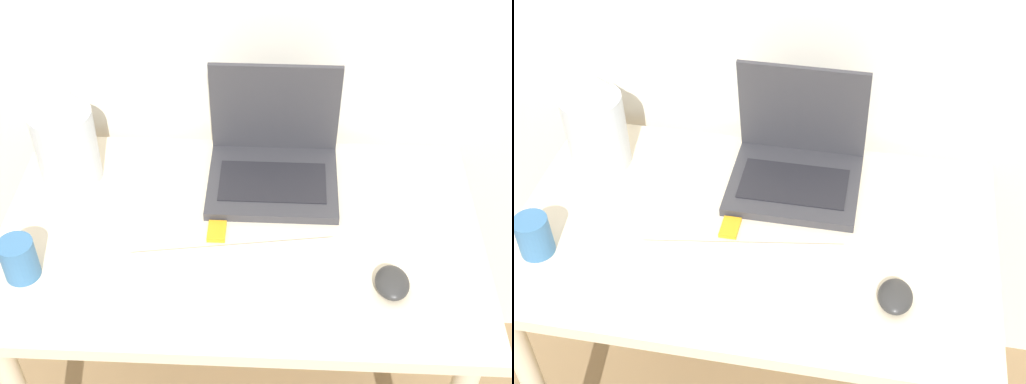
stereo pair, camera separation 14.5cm
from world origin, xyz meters
The scene contains 7 objects.
desk centered at (0.00, 0.31, 0.62)m, with size 1.02×0.63×0.73m.
laptop centered at (0.07, 0.50, 0.78)m, with size 0.29×0.25×0.26m.
keyboard centered at (0.00, 0.20, 0.74)m, with size 0.44×0.18×0.02m.
mouse centered at (0.31, 0.17, 0.74)m, with size 0.07×0.09×0.03m.
vase centered at (-0.40, 0.48, 0.85)m, with size 0.14×0.14×0.26m.
mp3_player centered at (-0.05, 0.31, 0.73)m, with size 0.04×0.06×0.01m.
mug centered at (-0.42, 0.18, 0.77)m, with size 0.07×0.07×0.09m.
Camera 1 is at (0.08, -0.74, 1.81)m, focal length 50.00 mm.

